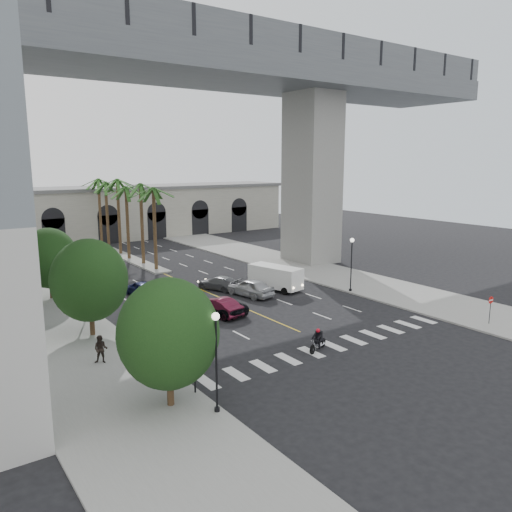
% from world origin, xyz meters
% --- Properties ---
extents(ground, '(140.00, 140.00, 0.00)m').
position_xyz_m(ground, '(0.00, 0.00, 0.00)').
color(ground, black).
rests_on(ground, ground).
extents(sidewalk_left, '(8.00, 100.00, 0.15)m').
position_xyz_m(sidewalk_left, '(-15.00, 15.00, 0.07)').
color(sidewalk_left, gray).
rests_on(sidewalk_left, ground).
extents(sidewalk_right, '(8.00, 100.00, 0.15)m').
position_xyz_m(sidewalk_right, '(15.00, 15.00, 0.07)').
color(sidewalk_right, gray).
rests_on(sidewalk_right, ground).
extents(median, '(2.00, 24.00, 0.20)m').
position_xyz_m(median, '(0.00, 38.00, 0.10)').
color(median, gray).
rests_on(median, ground).
extents(pier_building, '(71.00, 10.50, 8.50)m').
position_xyz_m(pier_building, '(0.00, 55.00, 4.27)').
color(pier_building, beige).
rests_on(pier_building, ground).
extents(bridge, '(75.00, 13.00, 26.00)m').
position_xyz_m(bridge, '(3.42, 22.00, 18.51)').
color(bridge, gray).
rests_on(bridge, ground).
extents(palm_a, '(3.20, 3.20, 10.30)m').
position_xyz_m(palm_a, '(0.00, 28.00, 9.10)').
color(palm_a, '#47331E').
rests_on(palm_a, ground).
extents(palm_b, '(3.20, 3.20, 10.60)m').
position_xyz_m(palm_b, '(0.10, 32.00, 9.37)').
color(palm_b, '#47331E').
rests_on(palm_b, ground).
extents(palm_c, '(3.20, 3.20, 10.10)m').
position_xyz_m(palm_c, '(-0.20, 36.00, 8.91)').
color(palm_c, '#47331E').
rests_on(palm_c, ground).
extents(palm_d, '(3.20, 3.20, 10.90)m').
position_xyz_m(palm_d, '(0.15, 40.00, 9.65)').
color(palm_d, '#47331E').
rests_on(palm_d, ground).
extents(palm_e, '(3.20, 3.20, 10.40)m').
position_xyz_m(palm_e, '(-0.10, 44.00, 9.19)').
color(palm_e, '#47331E').
rests_on(palm_e, ground).
extents(palm_f, '(3.20, 3.20, 10.70)m').
position_xyz_m(palm_f, '(0.20, 48.00, 9.46)').
color(palm_f, '#47331E').
rests_on(palm_f, ground).
extents(street_tree_near, '(5.20, 5.20, 6.89)m').
position_xyz_m(street_tree_near, '(-13.00, -3.00, 4.02)').
color(street_tree_near, '#382616').
rests_on(street_tree_near, ground).
extents(street_tree_mid, '(5.44, 5.44, 7.21)m').
position_xyz_m(street_tree_mid, '(-13.00, 10.00, 4.21)').
color(street_tree_mid, '#382616').
rests_on(street_tree_mid, ground).
extents(street_tree_far, '(5.04, 5.04, 6.68)m').
position_xyz_m(street_tree_far, '(-13.00, 22.00, 3.90)').
color(street_tree_far, '#382616').
rests_on(street_tree_far, ground).
extents(lamp_post_left_near, '(0.40, 0.40, 5.35)m').
position_xyz_m(lamp_post_left_near, '(-11.40, -5.00, 3.22)').
color(lamp_post_left_near, black).
rests_on(lamp_post_left_near, ground).
extents(lamp_post_left_far, '(0.40, 0.40, 5.35)m').
position_xyz_m(lamp_post_left_far, '(-11.40, 16.00, 3.22)').
color(lamp_post_left_far, black).
rests_on(lamp_post_left_far, ground).
extents(lamp_post_right, '(0.40, 0.40, 5.35)m').
position_xyz_m(lamp_post_right, '(11.40, 8.00, 3.22)').
color(lamp_post_right, black).
rests_on(lamp_post_right, ground).
extents(traffic_signal_near, '(0.25, 0.18, 3.65)m').
position_xyz_m(traffic_signal_near, '(-11.30, -2.50, 2.51)').
color(traffic_signal_near, black).
rests_on(traffic_signal_near, ground).
extents(traffic_signal_far, '(0.25, 0.18, 3.65)m').
position_xyz_m(traffic_signal_far, '(-11.30, 1.50, 2.51)').
color(traffic_signal_far, black).
rests_on(traffic_signal_far, ground).
extents(motorcycle_rider, '(2.06, 0.91, 1.56)m').
position_xyz_m(motorcycle_rider, '(-1.38, -1.49, 0.71)').
color(motorcycle_rider, black).
rests_on(motorcycle_rider, ground).
extents(car_a, '(2.94, 5.29, 1.70)m').
position_xyz_m(car_a, '(2.64, 12.49, 0.85)').
color(car_a, '#B2B3B7').
rests_on(car_a, ground).
extents(car_b, '(2.31, 4.77, 1.51)m').
position_xyz_m(car_b, '(-2.87, 9.05, 0.75)').
color(car_b, '#541024').
rests_on(car_b, ground).
extents(car_c, '(3.26, 5.46, 1.42)m').
position_xyz_m(car_c, '(-2.64, 9.30, 0.71)').
color(car_c, black).
rests_on(car_c, ground).
extents(car_d, '(3.49, 4.99, 1.34)m').
position_xyz_m(car_d, '(1.50, 16.27, 0.67)').
color(car_d, '#5C5D61').
rests_on(car_d, ground).
extents(car_e, '(1.91, 4.60, 1.56)m').
position_xyz_m(car_e, '(-5.82, 18.19, 0.78)').
color(car_e, '#0D1440').
rests_on(car_e, ground).
extents(cargo_van, '(3.31, 5.86, 2.36)m').
position_xyz_m(cargo_van, '(6.09, 13.04, 1.31)').
color(cargo_van, white).
rests_on(cargo_van, ground).
extents(pedestrian_a, '(0.73, 0.57, 1.75)m').
position_xyz_m(pedestrian_a, '(-12.38, 0.32, 1.03)').
color(pedestrian_a, black).
rests_on(pedestrian_a, sidewalk_left).
extents(pedestrian_b, '(1.10, 1.04, 1.79)m').
position_xyz_m(pedestrian_b, '(-14.17, 4.47, 1.04)').
color(pedestrian_b, black).
rests_on(pedestrian_b, sidewalk_left).
extents(do_not_enter_sign, '(0.57, 0.07, 2.32)m').
position_xyz_m(do_not_enter_sign, '(13.00, -5.26, 1.69)').
color(do_not_enter_sign, black).
rests_on(do_not_enter_sign, ground).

